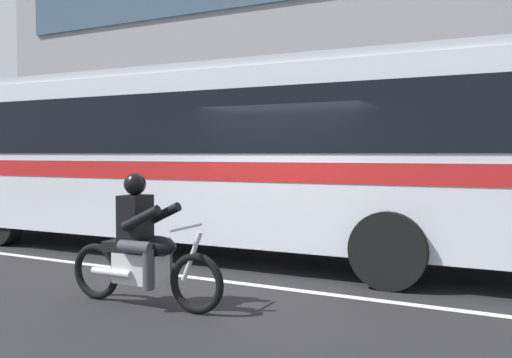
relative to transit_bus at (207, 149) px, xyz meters
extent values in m
plane|color=black|center=(1.94, -1.19, -1.88)|extent=(60.00, 60.00, 0.00)
cube|color=#A39E93|center=(1.94, 3.91, -1.81)|extent=(28.00, 3.80, 0.15)
cube|color=silver|center=(1.94, -1.79, -1.88)|extent=(26.60, 0.14, 0.01)
cube|color=gray|center=(1.94, 6.21, 2.92)|extent=(28.00, 0.80, 9.62)
cube|color=#384C60|center=(1.94, 5.77, 1.48)|extent=(25.76, 0.10, 1.40)
cube|color=silver|center=(0.00, 0.01, -0.15)|extent=(13.12, 2.86, 2.70)
cube|color=black|center=(0.00, 0.01, 0.40)|extent=(12.07, 2.88, 0.96)
cube|color=red|center=(0.00, 0.01, -0.35)|extent=(12.86, 2.88, 0.28)
cube|color=#ADB1BA|center=(0.00, 0.01, 1.26)|extent=(12.85, 2.73, 0.16)
cylinder|color=black|center=(-4.05, -1.17, -1.36)|extent=(1.04, 0.30, 1.04)
cylinder|color=black|center=(3.59, -1.17, -1.36)|extent=(1.04, 0.30, 1.04)
torus|color=black|center=(1.98, -3.29, -1.54)|extent=(0.69, 0.11, 0.69)
torus|color=black|center=(0.53, -3.33, -1.54)|extent=(0.69, 0.11, 0.69)
cube|color=silver|center=(1.20, -3.31, -1.44)|extent=(0.65, 0.30, 0.36)
ellipsoid|color=black|center=(1.45, -3.30, -1.16)|extent=(0.49, 0.29, 0.24)
cube|color=black|center=(1.00, -3.32, -1.20)|extent=(0.57, 0.28, 0.12)
cylinder|color=silver|center=(1.92, -3.29, -1.24)|extent=(0.28, 0.06, 0.58)
cylinder|color=silver|center=(1.84, -3.29, -0.92)|extent=(0.06, 0.64, 0.04)
cylinder|color=silver|center=(0.91, -3.48, -1.49)|extent=(0.55, 0.11, 0.09)
cube|color=black|center=(1.13, -3.31, -0.86)|extent=(0.29, 0.37, 0.56)
sphere|color=black|center=(1.13, -3.31, -0.45)|extent=(0.26, 0.26, 0.26)
cylinder|color=#38383D|center=(1.27, -3.13, -1.16)|extent=(0.42, 0.16, 0.15)
cylinder|color=#38383D|center=(1.45, -3.12, -1.40)|extent=(0.13, 0.13, 0.46)
cylinder|color=#38383D|center=(1.28, -3.49, -1.16)|extent=(0.42, 0.16, 0.15)
cylinder|color=#38383D|center=(1.46, -3.48, -1.40)|extent=(0.13, 0.13, 0.46)
cylinder|color=black|center=(1.37, -3.11, -0.82)|extent=(0.52, 0.13, 0.32)
cylinder|color=black|center=(1.38, -3.51, -0.82)|extent=(0.52, 0.13, 0.32)
camera|label=1|loc=(5.42, -8.40, -0.09)|focal=38.94mm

